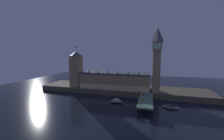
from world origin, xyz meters
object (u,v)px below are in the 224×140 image
at_px(boat_downstream, 171,107).
at_px(car_northbound_trail, 142,100).
at_px(pedestrian_mid_walk, 152,99).
at_px(street_lamp_near, 138,100).
at_px(boat_upstream, 116,102).
at_px(pedestrian_near_rail, 138,103).
at_px(car_northbound_lead, 143,95).
at_px(street_lamp_far, 140,91).
at_px(clock_tower, 157,58).
at_px(victoria_tower, 76,69).
at_px(street_lamp_mid, 153,96).

bearing_deg(boat_downstream, car_northbound_trail, -167.28).
xyz_separation_m(pedestrian_mid_walk, street_lamp_near, (-12.41, -15.76, 2.81)).
xyz_separation_m(pedestrian_mid_walk, boat_upstream, (-35.76, -1.04, -6.21)).
bearing_deg(pedestrian_near_rail, car_northbound_lead, 83.74).
bearing_deg(pedestrian_mid_walk, street_lamp_far, 132.21).
height_order(clock_tower, boat_upstream, clock_tower).
relative_size(clock_tower, boat_upstream, 5.80).
distance_m(victoria_tower, street_lamp_far, 92.98).
bearing_deg(street_lamp_far, street_lamp_mid, -48.97).
height_order(car_northbound_lead, boat_downstream, car_northbound_lead).
xyz_separation_m(street_lamp_near, street_lamp_far, (-0.00, 29.44, 0.74)).
bearing_deg(street_lamp_near, car_northbound_lead, 82.89).
bearing_deg(car_northbound_trail, street_lamp_mid, 26.79).
xyz_separation_m(boat_upstream, boat_downstream, (52.68, 1.11, -0.52)).
height_order(victoria_tower, street_lamp_far, victoria_tower).
distance_m(street_lamp_mid, boat_upstream, 37.30).
xyz_separation_m(pedestrian_near_rail, boat_downstream, (28.93, 15.95, -6.72)).
bearing_deg(clock_tower, street_lamp_mid, -96.61).
bearing_deg(pedestrian_near_rail, boat_upstream, 148.01).
bearing_deg(boat_upstream, car_northbound_trail, -10.06).
bearing_deg(car_northbound_lead, car_northbound_trail, -90.00).
distance_m(clock_tower, car_northbound_trail, 54.34).
relative_size(street_lamp_mid, boat_upstream, 0.47).
bearing_deg(pedestrian_mid_walk, victoria_tower, 162.36).
bearing_deg(pedestrian_mid_walk, car_northbound_lead, 128.06).
distance_m(victoria_tower, street_lamp_near, 103.12).
bearing_deg(car_northbound_trail, pedestrian_mid_walk, 32.73).
distance_m(pedestrian_mid_walk, street_lamp_far, 18.81).
relative_size(street_lamp_near, street_lamp_far, 0.83).
xyz_separation_m(street_lamp_mid, boat_upstream, (-36.16, -0.00, -9.13)).
height_order(victoria_tower, car_northbound_lead, victoria_tower).
relative_size(car_northbound_lead, boat_upstream, 0.31).
distance_m(pedestrian_near_rail, street_lamp_far, 29.78).
xyz_separation_m(car_northbound_lead, street_lamp_far, (-3.40, 2.18, 3.77)).
xyz_separation_m(street_lamp_far, boat_downstream, (29.33, -13.62, -10.29)).
relative_size(car_northbound_trail, street_lamp_far, 0.60).
height_order(street_lamp_mid, street_lamp_far, street_lamp_far).
xyz_separation_m(victoria_tower, car_northbound_trail, (92.41, -38.04, -23.19)).
relative_size(boat_upstream, boat_downstream, 0.83).
xyz_separation_m(clock_tower, street_lamp_mid, (-3.57, -30.82, -35.87)).
height_order(car_northbound_trail, pedestrian_near_rail, pedestrian_near_rail).
xyz_separation_m(victoria_tower, pedestrian_near_rail, (89.41, -48.14, -23.00)).
bearing_deg(boat_upstream, pedestrian_near_rail, -31.99).
xyz_separation_m(clock_tower, car_northbound_lead, (-12.98, -18.28, -39.00)).
bearing_deg(car_northbound_lead, boat_downstream, -23.80).
distance_m(street_lamp_far, boat_upstream, 29.28).
distance_m(pedestrian_near_rail, street_lamp_mid, 19.57).
bearing_deg(clock_tower, boat_downstream, -66.45).
distance_m(pedestrian_near_rail, boat_upstream, 28.69).
distance_m(car_northbound_lead, car_northbound_trail, 17.29).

